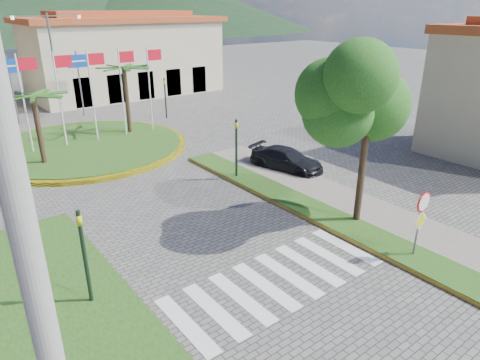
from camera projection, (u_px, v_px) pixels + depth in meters
ground at (377, 353)px, 11.20m from camera, size 160.00×160.00×0.00m
sidewalk_right at (429, 246)px, 16.04m from camera, size 4.00×28.00×0.15m
verge_right at (411, 257)px, 15.35m from camera, size 1.60×28.00×0.18m
median_left at (52, 330)px, 11.89m from camera, size 5.00×14.00×0.18m
crosswalk at (274, 281)px, 14.13m from camera, size 8.00×3.00×0.01m
roundabout_island at (86, 146)px, 27.27m from camera, size 12.70×12.70×6.00m
stop_sign at (421, 214)px, 14.74m from camera, size 0.80×0.11×2.65m
deciduous_tree at (370, 100)px, 16.03m from camera, size 3.60×3.60×6.80m
utility_pole at (49, 351)px, 5.26m from camera, size 0.32×0.32×9.00m
traffic_light_left at (84, 250)px, 12.29m from camera, size 0.15×0.18×3.20m
traffic_light_right at (236, 143)px, 21.82m from camera, size 0.15×0.18×3.20m
traffic_light_far at (165, 94)px, 34.06m from camera, size 0.18×0.15×3.20m
direction_sign_west at (10, 78)px, 31.44m from camera, size 1.60×0.14×5.20m
direction_sign_east at (79, 72)px, 34.28m from camera, size 1.60×0.14×5.20m
street_lamp_centre at (54, 63)px, 32.07m from camera, size 4.80×0.16×8.00m
building_right at (124, 55)px, 43.25m from camera, size 19.08×9.54×8.05m
hill_far_east at (171, 5)px, 146.40m from camera, size 120.00×120.00×18.00m
car_dark_b at (68, 98)px, 39.13m from camera, size 4.37×2.17×1.38m
car_side_right at (287, 159)px, 23.56m from camera, size 2.78×4.53×1.23m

